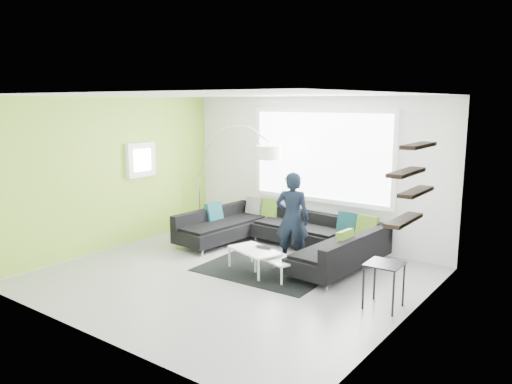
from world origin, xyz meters
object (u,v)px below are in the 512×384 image
side_table (384,286)px  person (292,218)px  sectional_sofa (278,236)px  laptop (262,248)px  arc_lamp (199,177)px  coffee_table (266,263)px

side_table → person: bearing=157.0°
person → sectional_sofa: bearing=-52.3°
sectional_sofa → side_table: (2.45, -1.14, -0.02)m
sectional_sofa → laptop: sectional_sofa is taller
arc_lamp → person: arc_lamp is taller
sectional_sofa → side_table: bearing=-20.9°
person → laptop: (-0.20, -0.58, -0.41)m
sectional_sofa → coffee_table: 1.09m
sectional_sofa → arc_lamp: 2.49m
arc_lamp → coffee_table: bearing=-21.2°
coffee_table → side_table: side_table is taller
sectional_sofa → person: bearing=-27.5°
laptop → sectional_sofa: bearing=105.3°
person → laptop: size_ratio=5.25×
coffee_table → person: 0.91m
sectional_sofa → person: (0.50, -0.30, 0.46)m
person → laptop: person is taller
coffee_table → arc_lamp: bearing=170.6°
coffee_table → laptop: laptop is taller
sectional_sofa → laptop: size_ratio=11.84×
side_table → laptop: (-2.16, 0.25, 0.07)m
sectional_sofa → laptop: (0.30, -0.89, 0.05)m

